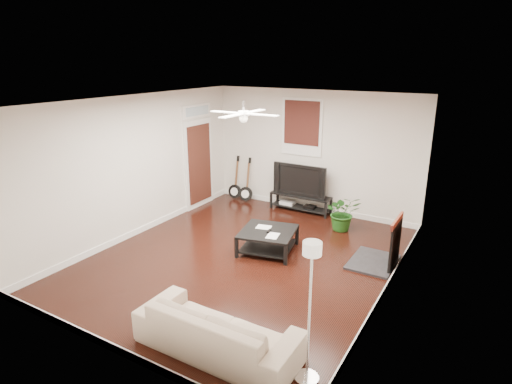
% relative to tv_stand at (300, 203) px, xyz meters
% --- Properties ---
extents(room, '(5.01, 6.01, 2.81)m').
position_rel_tv_stand_xyz_m(room, '(0.19, -2.78, 1.20)').
color(room, black).
rests_on(room, ground).
extents(brick_accent, '(0.02, 2.20, 2.80)m').
position_rel_tv_stand_xyz_m(brick_accent, '(2.67, -1.78, 1.20)').
color(brick_accent, brown).
rests_on(brick_accent, floor).
extents(fireplace, '(0.80, 1.10, 0.92)m').
position_rel_tv_stand_xyz_m(fireplace, '(2.39, -1.78, 0.26)').
color(fireplace, black).
rests_on(fireplace, floor).
extents(window_back, '(1.00, 0.06, 1.30)m').
position_rel_tv_stand_xyz_m(window_back, '(-0.11, 0.19, 1.75)').
color(window_back, '#36100E').
rests_on(window_back, wall_back).
extents(door_left, '(0.08, 1.00, 2.50)m').
position_rel_tv_stand_xyz_m(door_left, '(-2.27, -0.88, 1.05)').
color(door_left, white).
rests_on(door_left, wall_left).
extents(tv_stand, '(1.44, 0.38, 0.40)m').
position_rel_tv_stand_xyz_m(tv_stand, '(0.00, 0.00, 0.00)').
color(tv_stand, black).
rests_on(tv_stand, floor).
extents(tv, '(1.29, 0.17, 0.74)m').
position_rel_tv_stand_xyz_m(tv, '(0.00, 0.02, 0.57)').
color(tv, black).
rests_on(tv, tv_stand).
extents(coffee_table, '(1.16, 1.16, 0.41)m').
position_rel_tv_stand_xyz_m(coffee_table, '(0.39, -2.29, 0.00)').
color(coffee_table, black).
rests_on(coffee_table, floor).
extents(sofa, '(2.08, 0.82, 0.61)m').
position_rel_tv_stand_xyz_m(sofa, '(1.24, -5.09, 0.10)').
color(sofa, tan).
rests_on(sofa, floor).
extents(floor_lamp, '(0.28, 0.28, 1.70)m').
position_rel_tv_stand_xyz_m(floor_lamp, '(2.39, -4.99, 0.65)').
color(floor_lamp, white).
rests_on(floor_lamp, floor).
extents(potted_plant, '(0.91, 0.88, 0.78)m').
position_rel_tv_stand_xyz_m(potted_plant, '(1.25, -0.61, 0.19)').
color(potted_plant, '#1C5117').
rests_on(potted_plant, floor).
extents(guitar_left, '(0.37, 0.28, 1.12)m').
position_rel_tv_stand_xyz_m(guitar_left, '(-1.83, -0.03, 0.36)').
color(guitar_left, black).
rests_on(guitar_left, floor).
extents(guitar_right, '(0.39, 0.31, 1.12)m').
position_rel_tv_stand_xyz_m(guitar_right, '(-1.48, -0.06, 0.36)').
color(guitar_right, black).
rests_on(guitar_right, floor).
extents(ceiling_fan, '(1.24, 1.24, 0.32)m').
position_rel_tv_stand_xyz_m(ceiling_fan, '(0.19, -2.78, 2.40)').
color(ceiling_fan, white).
rests_on(ceiling_fan, ceiling).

